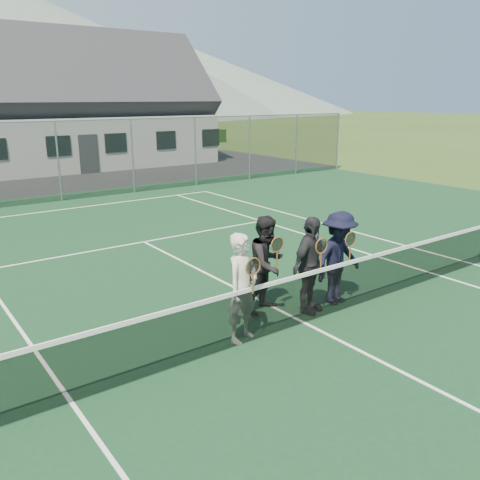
{
  "coord_description": "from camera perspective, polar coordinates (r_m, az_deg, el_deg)",
  "views": [
    {
      "loc": [
        -5.74,
        -5.95,
        3.86
      ],
      "look_at": [
        -0.31,
        1.5,
        1.25
      ],
      "focal_mm": 38.0,
      "sensor_mm": 36.0,
      "label": 1
    }
  ],
  "objects": [
    {
      "name": "court_surface",
      "position": [
        9.12,
        7.24,
        -9.29
      ],
      "size": [
        30.0,
        30.0,
        0.02
      ],
      "primitive_type": "cube",
      "color": "#14381E",
      "rests_on": "ground"
    },
    {
      "name": "ground",
      "position": [
        26.86,
        -23.5,
        6.24
      ],
      "size": [
        220.0,
        220.0,
        0.0
      ],
      "primitive_type": "plane",
      "color": "#324B1A",
      "rests_on": "ground"
    },
    {
      "name": "player_c",
      "position": [
        9.28,
        7.84,
        -2.81
      ],
      "size": [
        1.14,
        0.73,
        1.8
      ],
      "color": "black",
      "rests_on": "court_surface"
    },
    {
      "name": "tree_e",
      "position": [
        45.66,
        -4.98,
        18.17
      ],
      "size": [
        3.2,
        3.2,
        7.77
      ],
      "color": "#3A2615",
      "rests_on": "ground"
    },
    {
      "name": "clubhouse",
      "position": [
        31.5,
        -18.76,
        15.24
      ],
      "size": [
        15.6,
        8.2,
        7.7
      ],
      "color": "silver",
      "rests_on": "ground"
    },
    {
      "name": "hill_centre",
      "position": [
        104.43,
        -22.99,
        18.54
      ],
      "size": [
        120.0,
        120.0,
        22.0
      ],
      "primitive_type": "cone",
      "color": "slate",
      "rests_on": "ground"
    },
    {
      "name": "player_d",
      "position": [
        9.78,
        11.0,
        -1.99
      ],
      "size": [
        1.22,
        0.78,
        1.8
      ],
      "color": "black",
      "rests_on": "court_surface"
    },
    {
      "name": "player_a",
      "position": [
        8.14,
        0.29,
        -5.37
      ],
      "size": [
        0.76,
        0.62,
        1.8
      ],
      "color": "beige",
      "rests_on": "court_surface"
    },
    {
      "name": "tree_d",
      "position": [
        42.85,
        -12.2,
        18.05
      ],
      "size": [
        3.2,
        3.2,
        7.77
      ],
      "color": "#371F14",
      "rests_on": "ground"
    },
    {
      "name": "perimeter_fence",
      "position": [
        20.42,
        -19.73,
        8.32
      ],
      "size": [
        30.07,
        0.07,
        3.02
      ],
      "color": "slate",
      "rests_on": "ground"
    },
    {
      "name": "tennis_net",
      "position": [
        8.91,
        7.36,
        -6.21
      ],
      "size": [
        11.68,
        0.08,
        1.1
      ],
      "color": "slate",
      "rests_on": "ground"
    },
    {
      "name": "court_markings",
      "position": [
        9.12,
        7.24,
        -9.21
      ],
      "size": [
        11.03,
        23.83,
        0.01
      ],
      "color": "white",
      "rests_on": "court_surface"
    },
    {
      "name": "player_b",
      "position": [
        9.27,
        3.08,
        -2.7
      ],
      "size": [
        1.03,
        0.89,
        1.8
      ],
      "color": "black",
      "rests_on": "court_surface"
    },
    {
      "name": "hill_east",
      "position": [
        117.86,
        -5.3,
        17.26
      ],
      "size": [
        90.0,
        90.0,
        14.0
      ],
      "primitive_type": "cone",
      "color": "slate",
      "rests_on": "ground"
    }
  ]
}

